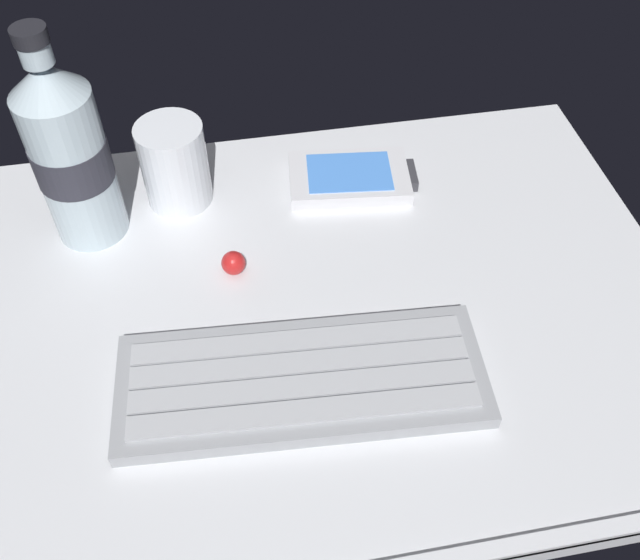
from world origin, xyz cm
name	(u,v)px	position (x,y,z in cm)	size (l,w,h in cm)	color
ground_plane	(320,311)	(0.00, -0.23, -0.99)	(64.00, 48.00, 2.80)	silver
keyboard	(302,380)	(-2.92, -8.13, 0.81)	(29.67, 12.90, 1.70)	#93969B
handheld_device	(351,177)	(5.86, 14.94, 0.73)	(13.36, 8.91, 1.50)	silver
juice_cup	(175,167)	(-11.28, 15.84, 3.91)	(6.40, 6.40, 8.50)	silver
water_bottle	(70,153)	(-19.69, 13.02, 9.01)	(6.73, 6.73, 20.80)	silver
trackball_mouse	(233,263)	(-7.00, 5.00, 1.10)	(2.20, 2.20, 2.20)	red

